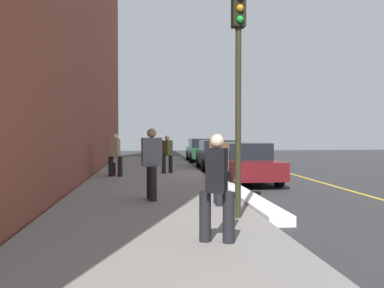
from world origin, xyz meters
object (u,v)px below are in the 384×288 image
Objects in this scene: pedestrian_black_coat at (217,185)px; pedestrian_brown_coat at (218,167)px; pedestrian_grey_coat at (152,162)px; rolling_suitcase at (113,169)px; parked_car_green at (202,150)px; pedestrian_tan_coat at (115,154)px; parked_car_black at (217,155)px; parked_car_maroon at (245,163)px; traffic_light_pole at (238,67)px; pedestrian_olive_coat at (167,153)px.

pedestrian_brown_coat is (-3.44, 0.60, 0.01)m from pedestrian_black_coat.
pedestrian_grey_coat reaches higher than rolling_suitcase.
parked_car_green is 12.07m from pedestrian_tan_coat.
parked_car_green is 2.35× the size of pedestrian_grey_coat.
parked_car_black is 15.20m from pedestrian_black_coat.
rolling_suitcase is at bearing -109.76° from parked_car_maroon.
traffic_light_pole is (-1.83, 0.74, 2.16)m from pedestrian_black_coat.
parked_car_black is 5.20× the size of rolling_suitcase.
parked_car_maroon is (12.32, 0.05, 0.00)m from parked_car_green.
pedestrian_black_coat is (14.99, -2.49, 0.30)m from parked_car_black.
traffic_light_pole is (19.57, -1.79, 2.46)m from parked_car_green.
traffic_light_pole is (1.61, 0.14, 2.15)m from pedestrian_brown_coat.
pedestrian_black_coat is at bearing -22.03° from traffic_light_pole.
pedestrian_brown_coat is at bearing -19.29° from parked_car_maroon.
pedestrian_olive_coat reaches higher than parked_car_black.
pedestrian_black_coat is 3.50m from pedestrian_brown_coat.
pedestrian_black_coat is (4.33, 0.99, -0.07)m from pedestrian_grey_coat.
parked_car_maroon is at bearing 48.74° from pedestrian_olive_coat.
parked_car_green is at bearing -179.77° from parked_car_maroon.
parked_car_black is 2.64× the size of pedestrian_brown_coat.
pedestrian_tan_coat reaches higher than parked_car_green.
pedestrian_tan_coat is 0.86m from rolling_suitcase.
parked_car_green reaches higher than rolling_suitcase.
pedestrian_black_coat is (11.57, 0.26, 0.04)m from pedestrian_olive_coat.
parked_car_maroon is at bearing 164.15° from pedestrian_black_coat.
parked_car_maroon is 2.75× the size of pedestrian_black_coat.
pedestrian_brown_coat is at bearing 23.31° from pedestrian_tan_coat.
pedestrian_grey_coat reaches higher than parked_car_black.
pedestrian_grey_coat is 2.11× the size of rolling_suitcase.
pedestrian_grey_coat is at bearing -119.06° from pedestrian_brown_coat.
rolling_suitcase is (4.07, -5.02, -0.35)m from parked_car_black.
pedestrian_black_coat is 0.99× the size of pedestrian_brown_coat.
pedestrian_tan_coat is 1.05× the size of pedestrian_olive_coat.
parked_car_black is at bearing 133.45° from pedestrian_tan_coat.
pedestrian_brown_coat is (11.55, -1.89, 0.31)m from parked_car_black.
pedestrian_grey_coat reaches higher than parked_car_green.
traffic_light_pole is at bearing 34.69° from pedestrian_grey_coat.
traffic_light_pole reaches higher than pedestrian_tan_coat.
pedestrian_tan_coat is 0.37× the size of traffic_light_pole.
traffic_light_pole reaches higher than pedestrian_grey_coat.
pedestrian_grey_coat is (7.24, -0.73, 0.12)m from pedestrian_olive_coat.
traffic_light_pole reaches higher than pedestrian_black_coat.
parked_car_maroon is 5.98m from pedestrian_brown_coat.
pedestrian_black_coat is 2.92m from traffic_light_pole.
pedestrian_tan_coat is 0.93× the size of pedestrian_grey_coat.
rolling_suitcase is (10.48, -5.06, -0.35)m from parked_car_green.
parked_car_maroon is at bearing 0.23° from parked_car_green.
parked_car_black is at bearing 170.55° from pedestrian_black_coat.
rolling_suitcase is (-10.92, -2.53, -0.65)m from pedestrian_black_coat.
pedestrian_olive_coat reaches higher than rolling_suitcase.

